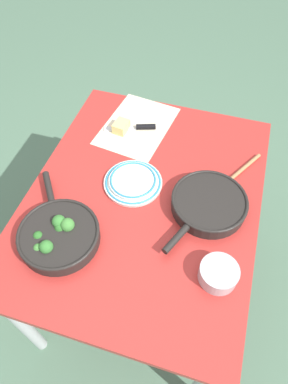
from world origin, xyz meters
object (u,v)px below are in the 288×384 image
Objects in this scene: skillet_eggs at (209,204)px; skillet_broccoli at (59,234)px; cheese_block at (121,127)px; grater_knife at (137,127)px; prep_bowl_steel at (219,274)px; wooden_spoon at (227,183)px; dinner_plate_stack at (133,181)px.

skillet_broccoli is at bearing -35.69° from skillet_eggs.
skillet_eggs is 0.53m from cheese_block.
grater_knife is 2.85× the size of cheese_block.
skillet_broccoli is 3.02× the size of prep_bowl_steel.
cheese_block is 0.63× the size of prep_bowl_steel.
dinner_plate_stack is at bearing -43.16° from wooden_spoon.
skillet_broccoli is at bearing 91.99° from prep_bowl_steel.
dinner_plate_stack is (0.30, -0.16, -0.02)m from skillet_broccoli.
prep_bowl_steel is (0.02, -0.54, -0.00)m from skillet_broccoli.
dinner_plate_stack reaches higher than wooden_spoon.
wooden_spoon is at bearing -176.73° from skillet_eggs.
grater_knife is 0.07m from cheese_block.
wooden_spoon is 1.36× the size of dinner_plate_stack.
skillet_eggs is at bearing 120.21° from grater_knife.
skillet_broccoli reaches higher than skillet_eggs.
dinner_plate_stack is at bearing -152.20° from cheese_block.
skillet_broccoli is at bearing 63.30° from grater_knife.
cheese_block is (0.30, 0.44, -0.01)m from skillet_eggs.
grater_knife is (0.19, 0.42, 0.00)m from wooden_spoon.
skillet_broccoli is 0.34m from dinner_plate_stack.
skillet_eggs reaches higher than wooden_spoon.
cheese_block reaches higher than wooden_spoon.
skillet_broccoli is at bearing -21.19° from wooden_spoon.
cheese_block is 0.35× the size of dinner_plate_stack.
cheese_block is (-0.03, 0.06, 0.01)m from grater_knife.
cheese_block is at bearing -37.80° from skillet_broccoli.
skillet_eggs reaches higher than dinner_plate_stack.
skillet_eggs is 3.07× the size of prep_bowl_steel.
skillet_broccoli is 1.68× the size of grater_knife.
skillet_eggs reaches higher than cheese_block.
skillet_eggs is 0.49m from grater_knife.
skillet_eggs reaches higher than grater_knife.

